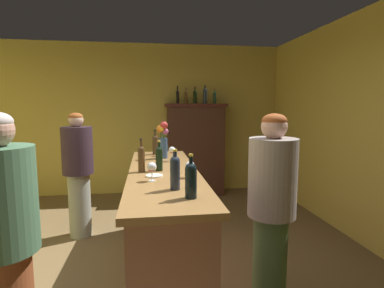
# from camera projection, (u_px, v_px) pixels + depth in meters

# --- Properties ---
(wall_back) EXTENTS (5.62, 0.12, 2.76)m
(wall_back) POSITION_uv_depth(u_px,v_px,m) (133.00, 120.00, 5.67)
(wall_back) COLOR gold
(wall_back) RESTS_ON ground
(bar_counter) EXTENTS (0.65, 2.45, 1.02)m
(bar_counter) POSITION_uv_depth(u_px,v_px,m) (164.00, 221.00, 2.99)
(bar_counter) COLOR #936049
(bar_counter) RESTS_ON ground
(display_cabinet) EXTENTS (1.10, 0.45, 1.68)m
(display_cabinet) POSITION_uv_depth(u_px,v_px,m) (195.00, 148.00, 5.59)
(display_cabinet) COLOR #44271C
(display_cabinet) RESTS_ON ground
(wine_bottle_riesling) EXTENTS (0.07, 0.07, 0.32)m
(wine_bottle_riesling) POSITION_uv_depth(u_px,v_px,m) (155.00, 143.00, 3.88)
(wine_bottle_riesling) COLOR #422F1C
(wine_bottle_riesling) RESTS_ON bar_counter
(wine_bottle_malbec) EXTENTS (0.07, 0.07, 0.29)m
(wine_bottle_malbec) POSITION_uv_depth(u_px,v_px,m) (159.00, 157.00, 2.90)
(wine_bottle_malbec) COLOR black
(wine_bottle_malbec) RESTS_ON bar_counter
(wine_bottle_merlot) EXTENTS (0.07, 0.07, 0.30)m
(wine_bottle_merlot) POSITION_uv_depth(u_px,v_px,m) (175.00, 171.00, 2.25)
(wine_bottle_merlot) COLOR #212938
(wine_bottle_merlot) RESTS_ON bar_counter
(wine_bottle_pinot) EXTENTS (0.08, 0.08, 0.30)m
(wine_bottle_pinot) POSITION_uv_depth(u_px,v_px,m) (191.00, 179.00, 2.04)
(wine_bottle_pinot) COLOR black
(wine_bottle_pinot) RESTS_ON bar_counter
(wine_bottle_chardonnay) EXTENTS (0.06, 0.06, 0.32)m
(wine_bottle_chardonnay) POSITION_uv_depth(u_px,v_px,m) (141.00, 157.00, 2.85)
(wine_bottle_chardonnay) COLOR #493118
(wine_bottle_chardonnay) RESTS_ON bar_counter
(wine_glass_front) EXTENTS (0.08, 0.08, 0.16)m
(wine_glass_front) POSITION_uv_depth(u_px,v_px,m) (172.00, 151.00, 3.41)
(wine_glass_front) COLOR white
(wine_glass_front) RESTS_ON bar_counter
(wine_glass_mid) EXTENTS (0.08, 0.08, 0.16)m
(wine_glass_mid) POSITION_uv_depth(u_px,v_px,m) (152.00, 168.00, 2.51)
(wine_glass_mid) COLOR white
(wine_glass_mid) RESTS_ON bar_counter
(wine_glass_rear) EXTENTS (0.08, 0.08, 0.14)m
(wine_glass_rear) POSITION_uv_depth(u_px,v_px,m) (190.00, 166.00, 2.63)
(wine_glass_rear) COLOR white
(wine_glass_rear) RESTS_ON bar_counter
(wine_glass_spare) EXTENTS (0.07, 0.07, 0.14)m
(wine_glass_spare) POSITION_uv_depth(u_px,v_px,m) (160.00, 148.00, 3.77)
(wine_glass_spare) COLOR white
(wine_glass_spare) RESTS_ON bar_counter
(flower_arrangement) EXTENTS (0.14, 0.13, 0.44)m
(flower_arrangement) POSITION_uv_depth(u_px,v_px,m) (163.00, 138.00, 3.58)
(flower_arrangement) COLOR #334E72
(flower_arrangement) RESTS_ON bar_counter
(cheese_plate) EXTENTS (0.15, 0.15, 0.01)m
(cheese_plate) POSITION_uv_depth(u_px,v_px,m) (154.00, 176.00, 2.68)
(cheese_plate) COLOR white
(cheese_plate) RESTS_ON bar_counter
(display_bottle_left) EXTENTS (0.06, 0.06, 0.31)m
(display_bottle_left) POSITION_uv_depth(u_px,v_px,m) (178.00, 96.00, 5.42)
(display_bottle_left) COLOR black
(display_bottle_left) RESTS_ON display_cabinet
(display_bottle_midleft) EXTENTS (0.06, 0.06, 0.29)m
(display_bottle_midleft) POSITION_uv_depth(u_px,v_px,m) (186.00, 96.00, 5.44)
(display_bottle_midleft) COLOR #4A2F15
(display_bottle_midleft) RESTS_ON display_cabinet
(display_bottle_center) EXTENTS (0.07, 0.07, 0.31)m
(display_bottle_center) POSITION_uv_depth(u_px,v_px,m) (195.00, 96.00, 5.47)
(display_bottle_center) COLOR black
(display_bottle_center) RESTS_ON display_cabinet
(display_bottle_midright) EXTENTS (0.07, 0.07, 0.33)m
(display_bottle_midright) POSITION_uv_depth(u_px,v_px,m) (205.00, 95.00, 5.49)
(display_bottle_midright) COLOR #202B35
(display_bottle_midright) RESTS_ON display_cabinet
(display_bottle_right) EXTENTS (0.06, 0.06, 0.27)m
(display_bottle_right) POSITION_uv_depth(u_px,v_px,m) (215.00, 97.00, 5.52)
(display_bottle_right) COLOR #153424
(display_bottle_right) RESTS_ON display_cabinet
(patron_redhead) EXTENTS (0.37, 0.37, 1.56)m
(patron_redhead) POSITION_uv_depth(u_px,v_px,m) (78.00, 170.00, 3.77)
(patron_redhead) COLOR #949C8B
(patron_redhead) RESTS_ON ground
(patron_by_cabinet) EXTENTS (0.39, 0.39, 1.61)m
(patron_by_cabinet) POSITION_uv_depth(u_px,v_px,m) (3.00, 239.00, 1.76)
(patron_by_cabinet) COLOR brown
(patron_by_cabinet) RESTS_ON ground
(bartender) EXTENTS (0.37, 0.37, 1.59)m
(bartender) POSITION_uv_depth(u_px,v_px,m) (271.00, 207.00, 2.36)
(bartender) COLOR #4B6E42
(bartender) RESTS_ON ground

